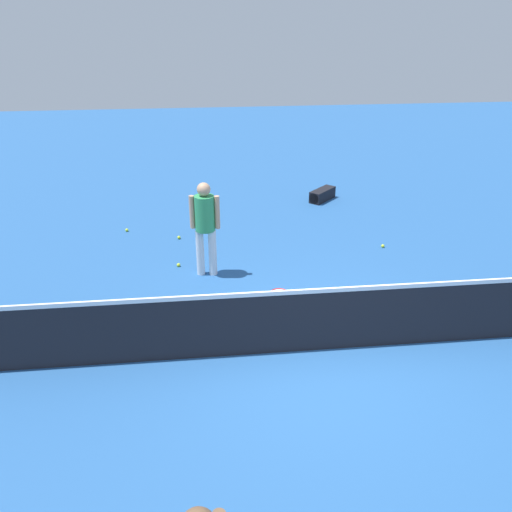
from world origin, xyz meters
name	(u,v)px	position (x,y,z in m)	size (l,w,h in m)	color
ground_plane	(318,349)	(0.00, 0.00, 0.00)	(40.00, 40.00, 0.00)	#265693
court_net	(320,319)	(0.00, 0.00, 0.50)	(10.09, 0.09, 1.07)	#4C4C51
player_near_side	(205,222)	(1.48, -2.50, 1.01)	(0.53, 0.39, 1.70)	white
tennis_racket_near_player	(278,294)	(0.33, -1.62, 0.01)	(0.58, 0.46, 0.03)	red
tennis_ball_near_player	(127,230)	(3.12, -4.68, 0.03)	(0.07, 0.07, 0.07)	#C6E033
tennis_ball_by_net	(178,265)	(2.00, -2.86, 0.03)	(0.07, 0.07, 0.07)	#C6E033
tennis_ball_midcourt	(479,291)	(-3.02, -1.28, 0.03)	(0.07, 0.07, 0.07)	#C6E033
tennis_ball_baseline	(383,246)	(-2.03, -3.26, 0.03)	(0.07, 0.07, 0.07)	#C6E033
tennis_ball_stray_left	(179,237)	(2.01, -4.16, 0.03)	(0.07, 0.07, 0.07)	#C6E033
tennis_ball_stray_right	(338,304)	(-0.56, -1.14, 0.03)	(0.07, 0.07, 0.07)	#C6E033
equipment_bag	(322,195)	(-1.45, -6.18, 0.14)	(0.76, 0.77, 0.28)	black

